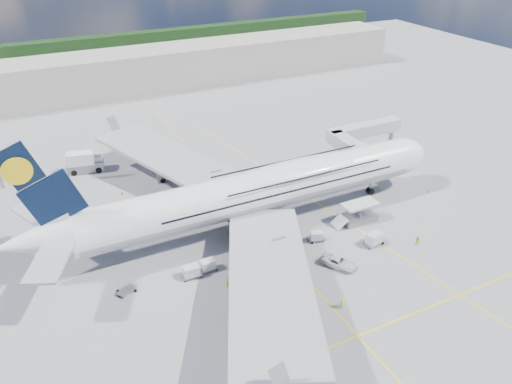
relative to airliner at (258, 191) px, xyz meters
name	(u,v)px	position (x,y,z in m)	size (l,w,h in m)	color
ground	(284,254)	(-0.26, -10.00, -6.87)	(300.00, 300.00, 0.00)	gray
taxi_line_main	(284,254)	(-0.26, -10.00, -6.86)	(0.25, 220.00, 0.01)	yellow
taxi_line_cross	(358,336)	(-0.26, -30.00, -6.86)	(120.00, 0.25, 0.01)	yellow
taxi_line_diag	(323,206)	(13.74, 0.00, -6.86)	(0.25, 100.00, 0.01)	yellow
airliner	(258,191)	(0.00, 0.00, 0.00)	(77.26, 79.15, 23.71)	white
jet_bridge	(359,138)	(29.55, 10.94, -0.02)	(18.80, 12.10, 8.50)	#B7B7BC
cargo_loader	(358,215)	(16.56, -7.11, -5.62)	(8.53, 3.20, 3.67)	silver
terminal	(133,71)	(-0.26, 85.00, -0.87)	(180.00, 16.00, 12.00)	#B2AD9E
tree_line	(203,36)	(39.74, 130.00, -2.87)	(160.00, 6.00, 8.00)	#193814
dolly_row_a	(191,271)	(-15.76, -8.70, -5.80)	(3.21, 1.79, 2.00)	gray
dolly_row_b	(208,265)	(-12.88, -8.31, -5.86)	(3.06, 1.75, 1.88)	gray
dolly_row_c	(243,281)	(-9.23, -13.47, -6.50)	(3.66, 2.83, 0.48)	gray
dolly_back	(127,290)	(-25.49, -7.74, -6.54)	(3.29, 2.84, 0.43)	gray
dolly_nose_far	(374,239)	(14.56, -14.24, -5.70)	(3.73, 2.50, 2.17)	gray
dolly_nose_near	(316,236)	(6.51, -8.97, -5.94)	(3.05, 2.24, 1.73)	gray
baggage_tug	(262,269)	(-5.67, -12.76, -6.09)	(2.82, 1.35, 1.75)	silver
catering_truck_inner	(171,171)	(-8.52, 23.40, -5.04)	(6.63, 2.94, 3.87)	gray
catering_truck_outer	(85,163)	(-23.80, 34.78, -4.74)	(8.02, 4.08, 4.57)	gray
service_van	(338,262)	(5.88, -16.47, -6.09)	(2.57, 5.56, 1.55)	silver
crew_nose	(379,185)	(27.77, 0.86, -6.10)	(0.56, 0.37, 1.54)	#E2F81A
crew_loader	(418,241)	(20.85, -17.78, -5.96)	(0.89, 0.69, 1.82)	#9FE918
crew_wing	(227,283)	(-11.78, -13.32, -6.11)	(0.89, 0.37, 1.51)	#B7E618
crew_van	(373,200)	(22.64, -3.53, -5.97)	(0.88, 0.57, 1.80)	#F2FF1A
crew_tug	(343,303)	(0.99, -24.60, -5.92)	(1.22, 0.70, 1.89)	#92E618
cone_nose	(428,191)	(35.56, -4.77, -6.62)	(0.40, 0.40, 0.51)	#EB490C
cone_wing_left_inner	(177,187)	(-8.76, 19.11, -6.58)	(0.47, 0.47, 0.60)	#EB490C
cone_wing_left_outer	(122,193)	(-19.34, 21.58, -6.57)	(0.49, 0.49, 0.62)	#EB490C
cone_wing_right_inner	(301,295)	(-2.92, -19.94, -6.63)	(0.39, 0.39, 0.50)	#EB490C
cone_wing_right_outer	(279,325)	(-8.76, -23.84, -6.61)	(0.43, 0.43, 0.54)	#EB490C
cone_tail	(0,286)	(-42.18, 1.68, -6.62)	(0.40, 0.40, 0.51)	#EB490C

